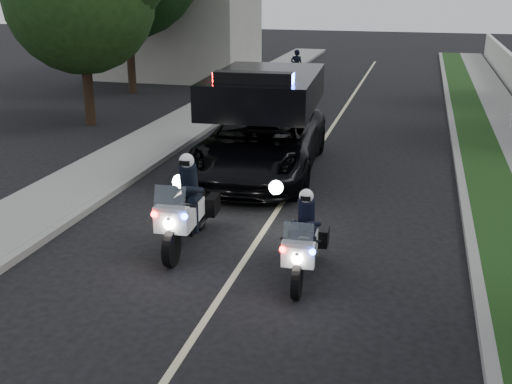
% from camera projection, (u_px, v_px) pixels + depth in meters
% --- Properties ---
extents(curb_right, '(0.20, 60.00, 0.15)m').
position_uv_depth(curb_right, '(461.00, 184.00, 15.35)').
color(curb_right, gray).
rests_on(curb_right, ground).
extents(grass_verge, '(1.20, 60.00, 0.16)m').
position_uv_depth(grass_verge, '(491.00, 186.00, 15.17)').
color(grass_verge, '#193814').
rests_on(grass_verge, ground).
extents(curb_left, '(0.20, 60.00, 0.15)m').
position_uv_depth(curb_left, '(159.00, 161.00, 17.35)').
color(curb_left, gray).
rests_on(curb_left, ground).
extents(sidewalk_left, '(2.00, 60.00, 0.16)m').
position_uv_depth(sidewalk_left, '(124.00, 158.00, 17.61)').
color(sidewalk_left, gray).
rests_on(sidewalk_left, ground).
extents(building_far, '(8.00, 6.00, 7.00)m').
position_uv_depth(building_far, '(174.00, 9.00, 32.27)').
color(building_far, '#A8A396').
rests_on(building_far, ground).
extents(lane_marking, '(0.12, 50.00, 0.01)m').
position_uv_depth(lane_marking, '(301.00, 174.00, 16.37)').
color(lane_marking, '#BFB78C').
rests_on(lane_marking, ground).
extents(police_moto_left, '(0.89, 2.20, 1.83)m').
position_uv_depth(police_moto_left, '(187.00, 245.00, 11.99)').
color(police_moto_left, silver).
rests_on(police_moto_left, ground).
extents(police_moto_right, '(0.74, 1.89, 1.58)m').
position_uv_depth(police_moto_right, '(303.00, 276.00, 10.74)').
color(police_moto_right, silver).
rests_on(police_moto_right, ground).
extents(police_suv, '(3.34, 6.49, 3.07)m').
position_uv_depth(police_suv, '(262.00, 173.00, 16.52)').
color(police_suv, black).
rests_on(police_suv, ground).
extents(bicycle, '(0.73, 1.95, 1.01)m').
position_uv_depth(bicycle, '(296.00, 87.00, 29.91)').
color(bicycle, black).
rests_on(bicycle, ground).
extents(cyclist, '(0.61, 0.44, 1.59)m').
position_uv_depth(cyclist, '(296.00, 87.00, 29.91)').
color(cyclist, black).
rests_on(cyclist, ground).
extents(sign_post, '(0.47, 0.47, 2.37)m').
position_uv_depth(sign_post, '(510.00, 133.00, 20.87)').
color(sign_post, '#A40C0B').
rests_on(sign_post, ground).
extents(tree_left_near, '(6.64, 6.64, 8.45)m').
position_uv_depth(tree_left_near, '(92.00, 125.00, 21.96)').
color(tree_left_near, '#1E3F15').
rests_on(tree_left_near, ground).
extents(tree_left_far, '(7.58, 7.58, 11.21)m').
position_uv_depth(tree_left_far, '(133.00, 93.00, 28.18)').
color(tree_left_far, black).
rests_on(tree_left_far, ground).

